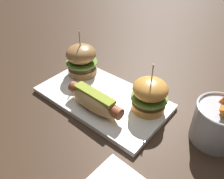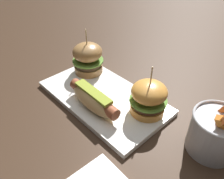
{
  "view_description": "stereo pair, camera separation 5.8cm",
  "coord_description": "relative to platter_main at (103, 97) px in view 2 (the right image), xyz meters",
  "views": [
    {
      "loc": [
        0.33,
        -0.35,
        0.41
      ],
      "look_at": [
        0.04,
        0.0,
        0.05
      ],
      "focal_mm": 36.32,
      "sensor_mm": 36.0,
      "label": 1
    },
    {
      "loc": [
        0.37,
        -0.31,
        0.41
      ],
      "look_at": [
        0.04,
        0.0,
        0.05
      ],
      "focal_mm": 36.32,
      "sensor_mm": 36.0,
      "label": 2
    }
  ],
  "objects": [
    {
      "name": "hot_dog",
      "position": [
        0.02,
        -0.05,
        0.03
      ],
      "size": [
        0.17,
        0.06,
        0.05
      ],
      "color": "tan",
      "rests_on": "platter_main"
    },
    {
      "name": "platter_main",
      "position": [
        0.0,
        0.0,
        0.0
      ],
      "size": [
        0.35,
        0.2,
        0.01
      ],
      "primitive_type": "cube",
      "color": "white",
      "rests_on": "ground"
    },
    {
      "name": "ground_plane",
      "position": [
        0.0,
        0.0,
        -0.01
      ],
      "size": [
        3.0,
        3.0,
        0.0
      ],
      "primitive_type": "plane",
      "color": "#382619"
    },
    {
      "name": "fries_bucket",
      "position": [
        0.29,
        0.06,
        0.04
      ],
      "size": [
        0.11,
        0.11,
        0.14
      ],
      "color": "#A8AAB2",
      "rests_on": "ground"
    },
    {
      "name": "slider_left",
      "position": [
        -0.12,
        0.05,
        0.06
      ],
      "size": [
        0.09,
        0.09,
        0.14
      ],
      "color": "#9E7141",
      "rests_on": "platter_main"
    },
    {
      "name": "slider_right",
      "position": [
        0.12,
        0.04,
        0.05
      ],
      "size": [
        0.09,
        0.09,
        0.13
      ],
      "color": "gold",
      "rests_on": "platter_main"
    }
  ]
}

